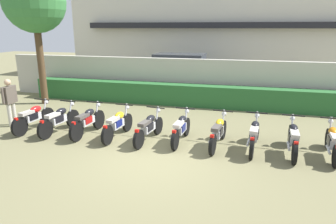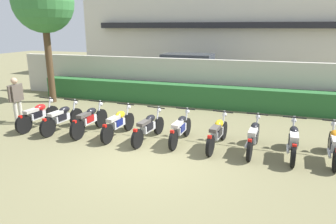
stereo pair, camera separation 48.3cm
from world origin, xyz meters
name	(u,v)px [view 1 (the left image)]	position (x,y,z in m)	size (l,w,h in m)	color
ground	(152,159)	(0.00, 0.00, 0.00)	(60.00, 60.00, 0.00)	olive
building	(219,28)	(0.00, 15.82, 3.26)	(19.70, 6.50, 6.51)	beige
compound_wall	(196,81)	(0.00, 6.50, 0.98)	(18.72, 0.30, 1.95)	#BCB7A8
hedge_row	(193,95)	(0.00, 5.80, 0.46)	(14.97, 0.70, 0.91)	#28602D
parked_car	(182,71)	(-1.31, 9.67, 0.94)	(4.54, 2.16, 1.89)	navy
tree_near_inspector	(34,3)	(-6.50, 4.54, 4.28)	(2.55, 2.55, 5.61)	#4C3823
motorcycle_in_row_0	(33,117)	(-4.48, 1.20, 0.45)	(0.60, 1.86, 0.97)	black
motorcycle_in_row_1	(59,119)	(-3.53, 1.21, 0.45)	(0.60, 1.91, 0.96)	black
motorcycle_in_row_2	(88,121)	(-2.54, 1.27, 0.46)	(0.60, 1.90, 0.98)	black
motorcycle_in_row_3	(118,124)	(-1.52, 1.27, 0.44)	(0.60, 1.90, 0.95)	black
motorcycle_in_row_4	(149,127)	(-0.50, 1.23, 0.44)	(0.60, 1.89, 0.94)	black
motorcycle_in_row_5	(181,128)	(0.46, 1.37, 0.44)	(0.60, 1.82, 0.95)	black
motorcycle_in_row_6	(218,132)	(1.55, 1.33, 0.44)	(0.60, 1.92, 0.94)	black
motorcycle_in_row_7	(254,134)	(2.54, 1.34, 0.45)	(0.60, 1.93, 0.96)	black
motorcycle_in_row_8	(293,138)	(3.54, 1.28, 0.45)	(0.60, 1.93, 0.96)	black
motorcycle_in_row_9	(333,141)	(4.52, 1.34, 0.44)	(0.60, 1.89, 0.94)	black
inspector_person	(10,99)	(-5.54, 1.44, 0.96)	(0.22, 0.66, 1.64)	beige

